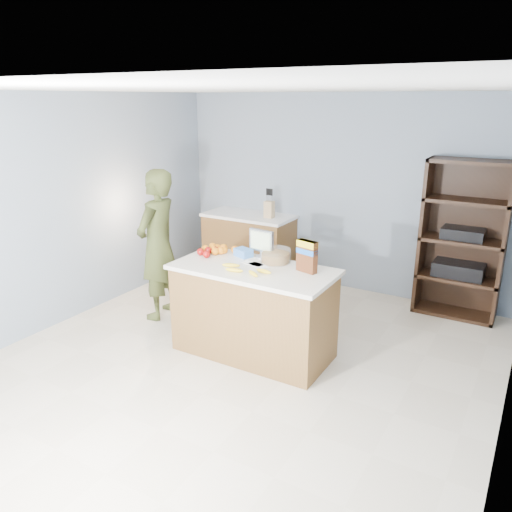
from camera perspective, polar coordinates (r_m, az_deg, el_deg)
The scene contains 15 objects.
floor at distance 4.86m, azimuth -2.14°, elevation -12.41°, with size 4.50×5.00×0.02m, color beige.
walls at distance 4.28m, azimuth -2.39°, elevation 7.10°, with size 4.52×5.02×2.51m.
counter_peninsula at distance 4.90m, azimuth -0.30°, elevation -6.68°, with size 1.56×0.76×0.90m.
back_cabinet at distance 6.99m, azimuth -0.80°, elevation 1.21°, with size 1.24×0.62×0.90m.
shelving_unit at distance 6.13m, azimuth 22.53°, elevation 1.46°, with size 0.90×0.40×1.80m.
person at distance 5.70m, azimuth -11.15°, elevation 1.24°, with size 0.62×0.41×1.71m, color #3A411D.
knife_block at distance 6.67m, azimuth 1.52°, elevation 5.41°, with size 0.12×0.10×0.31m.
envelopes at distance 4.80m, azimuth -0.06°, elevation -0.97°, with size 0.30×0.20×0.00m.
bananas at distance 4.59m, azimuth -1.23°, elevation -1.61°, with size 0.53×0.21×0.04m.
apples at distance 5.09m, azimuth -5.53°, elevation 0.49°, with size 0.18×0.23×0.08m.
oranges at distance 5.16m, azimuth -4.30°, elevation 0.80°, with size 0.36×0.23×0.08m.
blue_carton at distance 5.03m, azimuth -1.46°, elevation 0.39°, with size 0.18×0.12×0.08m, color blue.
salad_bowl at distance 4.86m, azimuth 2.23°, elevation -0.04°, with size 0.30×0.30×0.13m.
tv at distance 4.98m, azimuth 0.61°, elevation 1.63°, with size 0.28×0.12×0.28m.
cereal_box at distance 4.57m, azimuth 5.85°, elevation 0.24°, with size 0.21×0.12×0.30m.
Camera 1 is at (2.28, -3.53, 2.44)m, focal length 35.00 mm.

